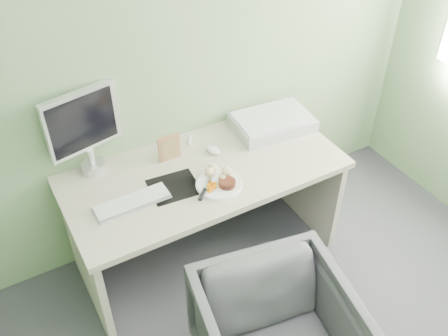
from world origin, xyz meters
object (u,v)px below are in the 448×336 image
scanner (272,123)px  desk (205,193)px  monitor (84,128)px  plate (219,184)px

scanner → desk: bearing=-158.9°
scanner → monitor: 1.16m
scanner → monitor: monitor is taller
desk → monitor: monitor is taller
desk → scanner: 0.63m
plate → scanner: (0.56, 0.32, 0.03)m
scanner → monitor: size_ratio=0.95×
scanner → plate: bearing=-144.9°
plate → desk: bearing=93.0°
plate → monitor: (-0.56, 0.47, 0.28)m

